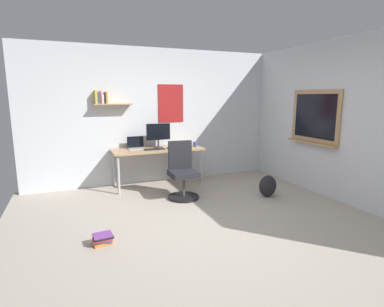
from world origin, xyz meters
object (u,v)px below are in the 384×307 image
at_px(office_chair, 182,174).
at_px(book_stack_on_floor, 103,239).
at_px(backpack, 268,186).
at_px(laptop, 136,146).
at_px(coffee_mug, 195,144).
at_px(desk, 158,152).
at_px(computer_mouse, 169,148).
at_px(monitor_primary, 158,134).
at_px(keyboard, 155,149).

xyz_separation_m(office_chair, book_stack_on_floor, (-1.44, -1.25, -0.34)).
distance_m(office_chair, backpack, 1.47).
bearing_deg(office_chair, laptop, 120.80).
relative_size(coffee_mug, book_stack_on_floor, 0.39).
height_order(desk, book_stack_on_floor, desk).
bearing_deg(computer_mouse, backpack, -42.46).
bearing_deg(computer_mouse, coffee_mug, 5.20).
bearing_deg(book_stack_on_floor, coffee_mug, 45.47).
bearing_deg(book_stack_on_floor, computer_mouse, 53.83).
distance_m(office_chair, book_stack_on_floor, 1.94).
xyz_separation_m(laptop, book_stack_on_floor, (-0.87, -2.21, -0.71)).
height_order(coffee_mug, book_stack_on_floor, coffee_mug).
distance_m(office_chair, computer_mouse, 0.80).
relative_size(monitor_primary, coffee_mug, 5.04).
bearing_deg(backpack, laptop, 142.74).
bearing_deg(laptop, desk, -21.49).
distance_m(desk, office_chair, 0.87).
relative_size(desk, computer_mouse, 16.25).
distance_m(monitor_primary, coffee_mug, 0.75).
height_order(desk, backpack, desk).
bearing_deg(laptop, coffee_mug, -9.01).
distance_m(desk, coffee_mug, 0.75).
bearing_deg(keyboard, desk, 42.96).
distance_m(office_chair, laptop, 1.17).
relative_size(desk, book_stack_on_floor, 7.09).
bearing_deg(coffee_mug, keyboard, -176.55).
bearing_deg(computer_mouse, keyboard, 180.00).
bearing_deg(monitor_primary, laptop, 173.49).
bearing_deg(office_chair, coffee_mug, 54.56).
relative_size(keyboard, computer_mouse, 3.56).
relative_size(office_chair, monitor_primary, 2.05).
bearing_deg(backpack, coffee_mug, 122.02).
bearing_deg(coffee_mug, computer_mouse, -174.80).
distance_m(desk, backpack, 2.09).
bearing_deg(book_stack_on_floor, monitor_primary, 59.07).
relative_size(desk, laptop, 5.45).
bearing_deg(backpack, desk, 139.61).
bearing_deg(office_chair, monitor_primary, 99.26).
xyz_separation_m(office_chair, computer_mouse, (0.00, 0.73, 0.33)).
xyz_separation_m(desk, book_stack_on_floor, (-1.25, -2.06, -0.59)).
height_order(computer_mouse, coffee_mug, coffee_mug).
bearing_deg(computer_mouse, monitor_primary, 130.38).
xyz_separation_m(office_chair, monitor_primary, (-0.15, 0.91, 0.58)).
bearing_deg(desk, laptop, 158.51).
xyz_separation_m(monitor_primary, keyboard, (-0.13, -0.18, -0.26)).
bearing_deg(office_chair, desk, 103.27).
bearing_deg(monitor_primary, coffee_mug, -10.50).
relative_size(desk, coffee_mug, 18.37).
xyz_separation_m(coffee_mug, book_stack_on_floor, (-2.00, -2.03, -0.70)).
height_order(keyboard, book_stack_on_floor, keyboard).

